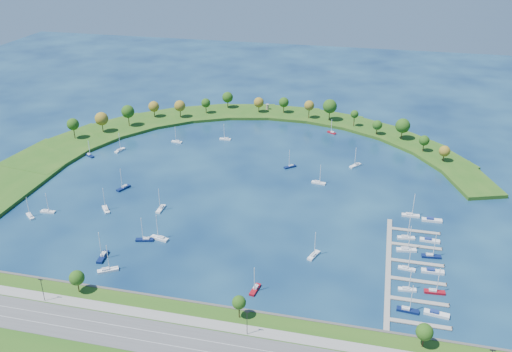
% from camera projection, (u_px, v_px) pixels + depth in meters
% --- Properties ---
extents(ground, '(700.00, 700.00, 0.00)m').
position_uv_depth(ground, '(245.00, 186.00, 300.82)').
color(ground, '#07193F').
rests_on(ground, ground).
extents(south_shoreline, '(420.00, 43.10, 11.60)m').
position_uv_depth(south_shoreline, '(159.00, 337.00, 192.91)').
color(south_shoreline, '#245316').
rests_on(south_shoreline, ground).
extents(breakwater, '(286.74, 247.64, 2.00)m').
position_uv_depth(breakwater, '(194.00, 143.00, 352.51)').
color(breakwater, '#245316').
rests_on(breakwater, ground).
extents(breakwater_trees, '(238.59, 89.72, 15.44)m').
position_uv_depth(breakwater_trees, '(250.00, 113.00, 375.30)').
color(breakwater_trees, '#382314').
rests_on(breakwater_trees, breakwater).
extents(harbor_tower, '(2.60, 2.60, 4.05)m').
position_uv_depth(harbor_tower, '(268.00, 107.00, 407.99)').
color(harbor_tower, gray).
rests_on(harbor_tower, breakwater).
extents(dock_system, '(24.28, 82.00, 1.60)m').
position_uv_depth(dock_system, '(406.00, 270.00, 229.78)').
color(dock_system, gray).
rests_on(dock_system, ground).
extents(moored_boat_0, '(8.11, 3.37, 11.57)m').
position_uv_depth(moored_boat_0, '(319.00, 182.00, 302.50)').
color(moored_boat_0, white).
rests_on(moored_boat_0, ground).
extents(moored_boat_1, '(3.58, 9.36, 13.43)m').
position_uv_depth(moored_boat_1, '(103.00, 256.00, 238.07)').
color(moored_boat_1, '#0B1744').
rests_on(moored_boat_1, ground).
extents(moored_boat_2, '(7.27, 5.45, 10.66)m').
position_uv_depth(moored_boat_2, '(90.00, 155.00, 335.94)').
color(moored_boat_2, '#0B1744').
rests_on(moored_boat_2, ground).
extents(moored_boat_3, '(4.94, 8.38, 11.91)m').
position_uv_depth(moored_boat_3, '(314.00, 255.00, 239.07)').
color(moored_boat_3, white).
rests_on(moored_boat_3, ground).
extents(moored_boat_4, '(7.42, 2.90, 10.62)m').
position_uv_depth(moored_boat_4, '(177.00, 141.00, 355.77)').
color(moored_boat_4, white).
rests_on(moored_boat_4, ground).
extents(moored_boat_5, '(7.50, 2.60, 10.83)m').
position_uv_depth(moored_boat_5, '(48.00, 211.00, 273.72)').
color(moored_boat_5, white).
rests_on(moored_boat_5, ground).
extents(moored_boat_6, '(5.51, 8.67, 12.39)m').
position_uv_depth(moored_boat_6, '(123.00, 187.00, 296.79)').
color(moored_boat_6, '#0B1744').
rests_on(moored_boat_6, ground).
extents(moored_boat_7, '(7.52, 2.30, 10.97)m').
position_uv_depth(moored_boat_7, '(225.00, 139.00, 359.95)').
color(moored_boat_7, white).
rests_on(moored_boat_7, ground).
extents(moored_boat_8, '(6.68, 5.08, 9.82)m').
position_uv_depth(moored_boat_8, '(332.00, 132.00, 370.42)').
color(moored_boat_8, maroon).
rests_on(moored_boat_8, ground).
extents(moored_boat_9, '(3.31, 8.03, 11.45)m').
position_uv_depth(moored_boat_9, '(255.00, 289.00, 217.71)').
color(moored_boat_9, maroon).
rests_on(moored_boat_9, ground).
extents(moored_boat_10, '(8.47, 4.17, 11.99)m').
position_uv_depth(moored_boat_10, '(145.00, 239.00, 250.40)').
color(moored_boat_10, '#0B1744').
rests_on(moored_boat_10, ground).
extents(moored_boat_11, '(4.12, 8.48, 12.01)m').
position_uv_depth(moored_boat_11, '(120.00, 150.00, 343.06)').
color(moored_boat_11, white).
rests_on(moored_boat_11, ground).
extents(moored_boat_12, '(2.39, 8.31, 12.18)m').
position_uv_depth(moored_boat_12, '(161.00, 208.00, 276.16)').
color(moored_boat_12, white).
rests_on(moored_boat_12, ground).
extents(moored_boat_13, '(7.11, 7.96, 12.30)m').
position_uv_depth(moored_boat_13, '(106.00, 209.00, 275.32)').
color(moored_boat_13, white).
rests_on(moored_boat_13, ground).
extents(moored_boat_14, '(8.98, 4.12, 12.75)m').
position_uv_depth(moored_boat_14, '(160.00, 238.00, 251.35)').
color(moored_boat_14, white).
rests_on(moored_boat_14, ground).
extents(moored_boat_15, '(6.96, 7.87, 12.11)m').
position_uv_depth(moored_boat_15, '(356.00, 165.00, 322.76)').
color(moored_boat_15, white).
rests_on(moored_boat_15, ground).
extents(moored_boat_16, '(7.10, 6.56, 11.12)m').
position_uv_depth(moored_boat_16, '(290.00, 166.00, 321.41)').
color(moored_boat_16, '#0B1744').
rests_on(moored_boat_16, ground).
extents(moored_boat_17, '(7.00, 6.23, 10.80)m').
position_uv_depth(moored_boat_17, '(30.00, 216.00, 269.63)').
color(moored_boat_17, white).
rests_on(moored_boat_17, ground).
extents(moored_boat_18, '(8.67, 6.63, 12.76)m').
position_uv_depth(moored_boat_18, '(108.00, 270.00, 229.18)').
color(moored_boat_18, white).
rests_on(moored_boat_18, ground).
extents(docked_boat_0, '(8.48, 3.02, 12.22)m').
position_uv_depth(docked_boat_0, '(408.00, 309.00, 206.38)').
color(docked_boat_0, '#0B1744').
rests_on(docked_boat_0, ground).
extents(docked_boat_1, '(9.54, 3.81, 1.89)m').
position_uv_depth(docked_boat_1, '(436.00, 314.00, 204.58)').
color(docked_boat_1, white).
rests_on(docked_boat_1, ground).
extents(docked_boat_2, '(7.28, 2.76, 10.45)m').
position_uv_depth(docked_boat_2, '(407.00, 289.00, 217.74)').
color(docked_boat_2, white).
rests_on(docked_boat_2, ground).
extents(docked_boat_3, '(8.24, 2.81, 11.91)m').
position_uv_depth(docked_boat_3, '(434.00, 291.00, 216.29)').
color(docked_boat_3, maroon).
rests_on(docked_boat_3, ground).
extents(docked_boat_4, '(7.35, 2.86, 10.53)m').
position_uv_depth(docked_boat_4, '(407.00, 268.00, 230.36)').
color(docked_boat_4, white).
rests_on(docked_boat_4, ground).
extents(docked_boat_5, '(9.39, 2.96, 1.90)m').
position_uv_depth(docked_boat_5, '(432.00, 271.00, 228.57)').
color(docked_boat_5, white).
rests_on(docked_boat_5, ground).
extents(docked_boat_6, '(9.03, 3.89, 12.86)m').
position_uv_depth(docked_boat_6, '(406.00, 249.00, 242.91)').
color(docked_boat_6, white).
rests_on(docked_boat_6, ground).
extents(docked_boat_7, '(8.52, 3.18, 12.24)m').
position_uv_depth(docked_boat_7, '(431.00, 256.00, 238.49)').
color(docked_boat_7, '#0B1744').
rests_on(docked_boat_7, ground).
extents(docked_boat_8, '(8.19, 3.45, 11.67)m').
position_uv_depth(docked_boat_8, '(406.00, 237.00, 251.90)').
color(docked_boat_8, white).
rests_on(docked_boat_8, ground).
extents(docked_boat_9, '(9.04, 2.98, 1.82)m').
position_uv_depth(docked_boat_9, '(430.00, 240.00, 249.94)').
color(docked_boat_9, white).
rests_on(docked_boat_9, ground).
extents(docked_boat_10, '(8.69, 2.80, 12.63)m').
position_uv_depth(docked_boat_10, '(411.00, 215.00, 270.23)').
color(docked_boat_10, white).
rests_on(docked_boat_10, ground).
extents(docked_boat_11, '(9.68, 3.02, 1.96)m').
position_uv_depth(docked_boat_11, '(432.00, 220.00, 266.12)').
color(docked_boat_11, white).
rests_on(docked_boat_11, ground).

